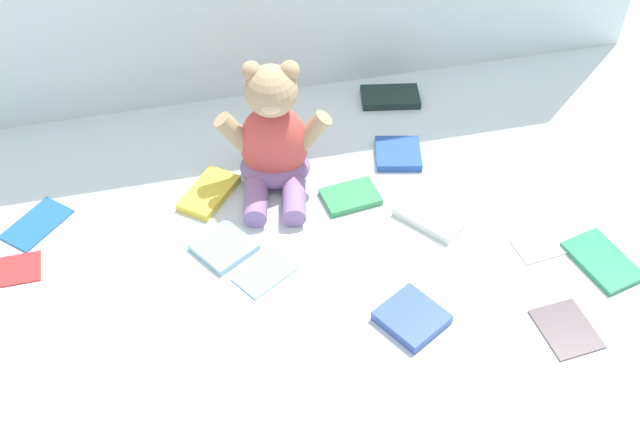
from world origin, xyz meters
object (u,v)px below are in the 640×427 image
(book_case_6, at_px, (209,193))
(book_case_5, at_px, (6,271))
(book_case_4, at_px, (412,318))
(book_case_9, at_px, (265,273))
(book_case_10, at_px, (398,154))
(teddy_bear, at_px, (274,141))
(book_case_8, at_px, (224,247))
(book_case_12, at_px, (37,223))
(book_case_0, at_px, (390,97))
(book_case_3, at_px, (430,216))
(book_case_2, at_px, (602,261))
(book_case_1, at_px, (351,197))
(book_case_7, at_px, (548,242))
(book_case_11, at_px, (567,328))

(book_case_6, bearing_deg, book_case_5, -124.27)
(book_case_4, xyz_separation_m, book_case_5, (-0.69, 0.28, -0.01))
(book_case_9, relative_size, book_case_10, 1.08)
(teddy_bear, bearing_deg, book_case_10, 13.99)
(book_case_8, xyz_separation_m, book_case_12, (-0.35, 0.15, -0.00))
(book_case_0, distance_m, book_case_10, 0.20)
(teddy_bear, height_order, book_case_5, teddy_bear)
(book_case_3, distance_m, book_case_9, 0.35)
(book_case_2, height_order, book_case_4, book_case_4)
(book_case_5, xyz_separation_m, book_case_9, (0.46, -0.11, -0.00))
(book_case_9, bearing_deg, book_case_10, 95.82)
(book_case_1, height_order, book_case_10, book_case_10)
(book_case_1, xyz_separation_m, book_case_4, (0.03, -0.32, 0.00))
(book_case_6, height_order, book_case_8, book_case_6)
(book_case_8, xyz_separation_m, book_case_10, (0.40, 0.18, 0.00))
(book_case_5, bearing_deg, book_case_12, -26.59)
(book_case_4, relative_size, book_case_9, 0.97)
(book_case_6, relative_size, book_case_7, 0.98)
(book_case_3, bearing_deg, book_case_0, 47.32)
(book_case_0, xyz_separation_m, book_case_3, (-0.03, -0.39, -0.00))
(book_case_8, bearing_deg, book_case_9, -82.86)
(book_case_8, height_order, book_case_10, book_case_10)
(book_case_9, bearing_deg, book_case_2, 47.57)
(book_case_0, height_order, book_case_3, same)
(book_case_0, distance_m, book_case_4, 0.63)
(book_case_12, bearing_deg, book_case_0, -119.46)
(book_case_6, height_order, book_case_11, book_case_6)
(book_case_0, distance_m, book_case_2, 0.62)
(book_case_10, bearing_deg, book_case_12, -164.54)
(book_case_11, bearing_deg, book_case_3, 109.58)
(book_case_8, bearing_deg, book_case_11, -62.12)
(book_case_5, bearing_deg, book_case_7, -99.90)
(book_case_6, bearing_deg, teddy_bear, 45.79)
(book_case_2, bearing_deg, book_case_9, -24.39)
(book_case_10, bearing_deg, book_case_8, -142.78)
(book_case_2, height_order, book_case_9, book_case_2)
(book_case_10, bearing_deg, book_case_1, -129.20)
(book_case_0, bearing_deg, book_case_7, 28.54)
(book_case_12, bearing_deg, book_case_9, -164.51)
(book_case_2, distance_m, book_case_4, 0.39)
(book_case_3, relative_size, book_case_12, 1.01)
(book_case_3, bearing_deg, book_case_1, 109.01)
(teddy_bear, bearing_deg, book_case_3, -21.96)
(book_case_5, height_order, book_case_9, same)
(book_case_5, xyz_separation_m, book_case_10, (0.80, 0.15, 0.00))
(book_case_4, bearing_deg, book_case_12, -61.09)
(book_case_12, bearing_deg, book_case_6, -134.74)
(book_case_6, bearing_deg, book_case_10, 43.02)
(teddy_bear, distance_m, book_case_12, 0.49)
(book_case_6, bearing_deg, book_case_12, -140.05)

